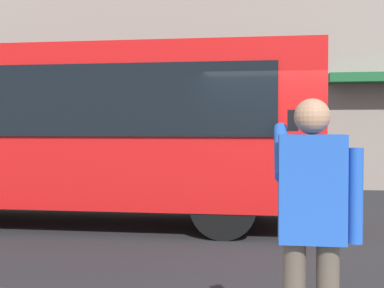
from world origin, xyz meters
TOP-DOWN VIEW (x-y plane):
  - ground_plane at (0.00, 0.00)m, footprint 60.00×60.00m
  - red_bus at (3.98, -0.74)m, footprint 9.05×2.54m
  - pedestrian_photographer at (0.05, 4.82)m, footprint 0.53×0.52m

SIDE VIEW (x-z plane):
  - ground_plane at x=0.00m, z-range 0.00..0.00m
  - pedestrian_photographer at x=0.05m, z-range 0.29..1.99m
  - red_bus at x=3.98m, z-range 0.14..3.22m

